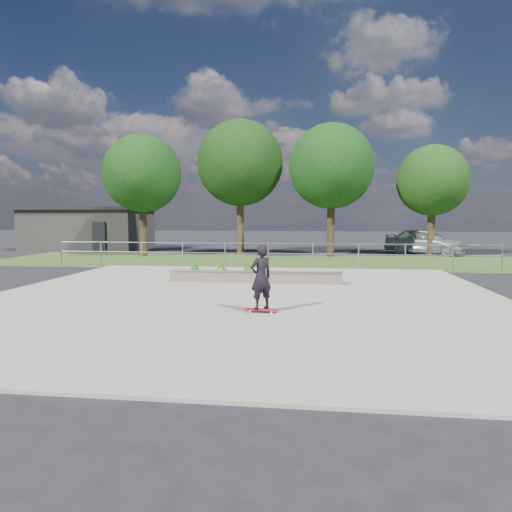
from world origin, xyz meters
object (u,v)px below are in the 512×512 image
(planter_bed, at_px, (220,274))
(parked_car, at_px, (426,241))
(grind_ledge, at_px, (255,277))
(skateboarder, at_px, (261,277))

(planter_bed, distance_m, parked_car, 16.59)
(grind_ledge, relative_size, parked_car, 1.24)
(grind_ledge, bearing_deg, planter_bed, 152.60)
(grind_ledge, height_order, planter_bed, planter_bed)
(skateboarder, bearing_deg, parked_car, 66.38)
(planter_bed, relative_size, skateboarder, 1.83)
(skateboarder, xyz_separation_m, parked_car, (8.13, 18.59, -0.08))
(planter_bed, height_order, parked_car, parked_car)
(grind_ledge, height_order, parked_car, parked_car)
(skateboarder, distance_m, parked_car, 20.29)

